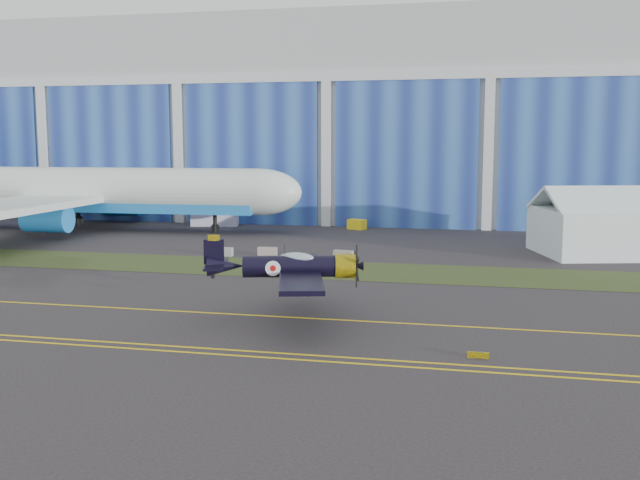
% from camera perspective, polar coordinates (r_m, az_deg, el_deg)
% --- Properties ---
extents(ground, '(260.00, 260.00, 0.00)m').
position_cam_1_polar(ground, '(58.68, -9.89, -4.24)').
color(ground, '#322D30').
rests_on(ground, ground).
extents(grass_median, '(260.00, 10.00, 0.02)m').
position_cam_1_polar(grass_median, '(71.56, -5.57, -2.02)').
color(grass_median, '#475128').
rests_on(grass_median, ground).
extents(hangar, '(220.00, 45.70, 30.00)m').
position_cam_1_polar(hangar, '(126.74, 2.71, 8.94)').
color(hangar, silver).
rests_on(hangar, ground).
extents(taxiway_centreline, '(200.00, 0.20, 0.02)m').
position_cam_1_polar(taxiway_centreline, '(54.21, -11.94, -5.26)').
color(taxiway_centreline, yellow).
rests_on(taxiway_centreline, ground).
extents(edge_line_near, '(80.00, 0.20, 0.02)m').
position_cam_1_polar(edge_line_near, '(46.03, -16.92, -7.73)').
color(edge_line_near, yellow).
rests_on(edge_line_near, ground).
extents(edge_line_far, '(80.00, 0.20, 0.02)m').
position_cam_1_polar(edge_line_far, '(46.87, -16.31, -7.43)').
color(edge_line_far, yellow).
rests_on(edge_line_far, ground).
extents(guard_board_right, '(1.20, 0.15, 0.35)m').
position_cam_1_polar(guard_board_right, '(42.57, 11.97, -8.58)').
color(guard_board_right, yellow).
rests_on(guard_board_right, ground).
extents(warbird, '(15.12, 16.83, 4.22)m').
position_cam_1_polar(warbird, '(49.66, -2.31, -2.02)').
color(warbird, black).
rests_on(warbird, ground).
extents(jetliner, '(70.28, 60.30, 23.80)m').
position_cam_1_polar(jetliner, '(105.74, -17.91, 7.21)').
color(jetliner, silver).
rests_on(jetliner, ground).
extents(tent, '(18.18, 15.25, 7.29)m').
position_cam_1_polar(tent, '(84.27, 21.65, 1.41)').
color(tent, white).
rests_on(tent, ground).
extents(shipping_container, '(6.86, 3.86, 2.80)m').
position_cam_1_polar(shipping_container, '(106.51, -8.02, 1.84)').
color(shipping_container, white).
rests_on(shipping_container, ground).
extents(tug, '(2.68, 2.20, 1.35)m').
position_cam_1_polar(tug, '(101.32, 2.83, 1.20)').
color(tug, yellow).
rests_on(tug, ground).
extents(barrier_a, '(2.02, 0.67, 0.90)m').
position_cam_1_polar(barrier_a, '(78.36, -7.38, -0.89)').
color(barrier_a, '#959798').
rests_on(barrier_a, ground).
extents(barrier_b, '(2.05, 0.78, 0.90)m').
position_cam_1_polar(barrier_b, '(78.06, -4.03, -0.88)').
color(barrier_b, '#9F8D87').
rests_on(barrier_b, ground).
extents(barrier_c, '(2.07, 0.88, 0.90)m').
position_cam_1_polar(barrier_c, '(75.66, 1.79, -1.14)').
color(barrier_c, '#9E9782').
rests_on(barrier_c, ground).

